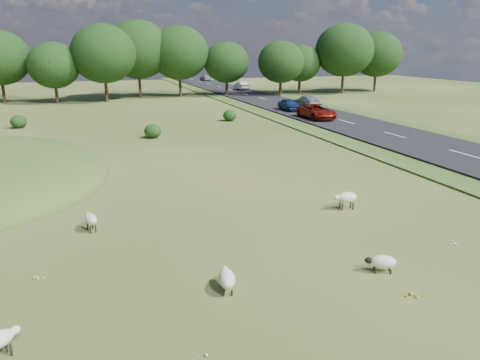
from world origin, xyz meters
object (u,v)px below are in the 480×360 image
Objects in this scene: sheep_0 at (227,278)px; sheep_1 at (382,262)px; sheep_4 at (91,219)px; car_5 at (289,105)px; car_2 at (205,78)px; car_3 at (242,86)px; sheep_2 at (346,197)px; car_0 at (307,101)px; car_1 at (317,111)px.

sheep_1 is (5.42, -0.43, -0.05)m from sheep_0.
car_5 is at bearing -48.60° from sheep_4.
car_2 is at bearing 86.14° from car_5.
sheep_0 is 0.28× the size of car_3.
car_5 is at bearing 86.14° from car_2.
sheep_0 is 9.54m from sheep_2.
car_3 is (0.00, 26.44, 0.03)m from car_0.
sheep_2 is 0.29× the size of car_5.
car_3 is (17.84, 68.78, 0.60)m from sheep_1.
car_0 is (23.25, 41.91, 0.52)m from sheep_0.
car_5 reaches higher than sheep_4.
car_0 is (27.21, 35.27, 0.42)m from sheep_4.
car_1 is at bearing 84.08° from car_3.
car_3 reaches higher than car_0.
car_2 is at bearing 86.57° from car_1.
sheep_2 is 28.56m from car_1.
sheep_0 is at bearing -116.61° from car_5.
sheep_0 is 0.26× the size of car_0.
car_3 reaches higher than sheep_1.
sheep_4 is at bearing 52.35° from car_0.
sheep_4 is 0.27× the size of car_5.
car_0 is 1.09× the size of car_3.
sheep_4 is at bearing 41.39° from sheep_0.
car_5 is at bearing 90.00° from car_1.
car_2 is (23.25, 95.08, 0.45)m from sheep_0.
car_0 is at bearing -50.22° from sheep_4.
car_1 is 1.35× the size of car_5.
car_1 is 63.50m from car_2.
car_0 reaches higher than sheep_1.
car_2 is at bearing -29.68° from sheep_4.
car_5 reaches higher than sheep_1.
sheep_2 is at bearing -107.20° from sheep_4.
sheep_0 is at bearing -121.54° from car_1.
car_0 is 4.89m from car_5.
car_3 is (27.21, 61.71, 0.45)m from sheep_4.
car_1 is at bearing -90.00° from car_5.
sheep_1 is at bearing 79.42° from car_2.
car_2 is 56.38m from car_5.
car_3 reaches higher than car_5.
car_3 is at bearing 82.67° from car_5.
sheep_2 is 0.27× the size of car_2.
car_5 is (14.04, 39.26, 0.55)m from sheep_1.
sheep_4 is 0.23× the size of car_0.
car_0 is 53.17m from car_2.
car_1 is at bearing -111.44° from sheep_2.
sheep_0 is 72.20m from car_3.
sheep_0 is 1.12× the size of sheep_1.
sheep_4 is at bearing 66.20° from car_3.
car_5 reaches higher than car_2.
sheep_4 reaches higher than sheep_0.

